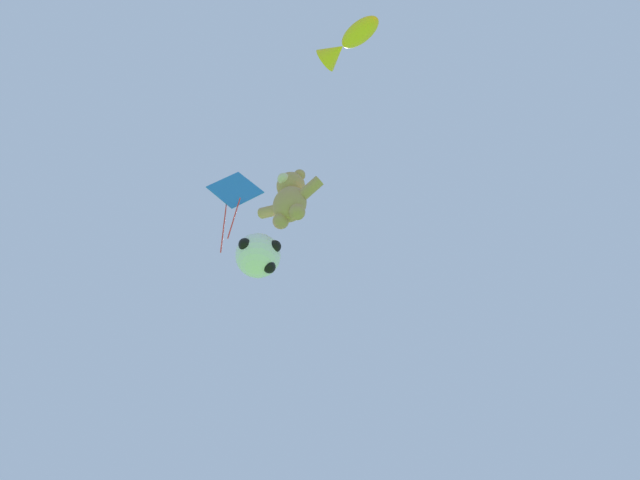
# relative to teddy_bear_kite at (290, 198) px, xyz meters

# --- Properties ---
(teddy_bear_kite) EXTENTS (1.60, 0.71, 1.63)m
(teddy_bear_kite) POSITION_rel_teddy_bear_kite_xyz_m (0.00, 0.00, 0.00)
(teddy_bear_kite) COLOR tan
(soccer_ball_kite) EXTENTS (0.99, 0.99, 0.91)m
(soccer_ball_kite) POSITION_rel_teddy_bear_kite_xyz_m (-0.77, 0.09, -1.25)
(soccer_ball_kite) COLOR white
(fish_kite_goldfin) EXTENTS (1.54, 0.68, 0.59)m
(fish_kite_goldfin) POSITION_rel_teddy_bear_kite_xyz_m (2.24, -1.12, 2.91)
(fish_kite_goldfin) COLOR yellow
(diamond_kite) EXTENTS (1.14, 0.98, 2.99)m
(diamond_kite) POSITION_rel_teddy_bear_kite_xyz_m (-2.05, 0.31, 2.22)
(diamond_kite) COLOR blue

